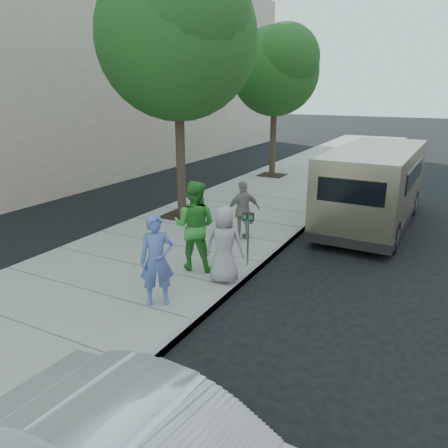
{
  "coord_description": "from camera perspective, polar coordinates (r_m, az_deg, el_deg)",
  "views": [
    {
      "loc": [
        5.12,
        -8.77,
        4.04
      ],
      "look_at": [
        0.72,
        -0.46,
        1.1
      ],
      "focal_mm": 35.0,
      "sensor_mm": 36.0,
      "label": 1
    }
  ],
  "objects": [
    {
      "name": "ground",
      "position": [
        10.93,
        -2.2,
        -4.34
      ],
      "size": [
        120.0,
        120.0,
        0.0
      ],
      "primitive_type": "plane",
      "color": "black",
      "rests_on": "ground"
    },
    {
      "name": "sidewalk",
      "position": [
        11.41,
        -6.57,
        -3.09
      ],
      "size": [
        5.0,
        60.0,
        0.15
      ],
      "primitive_type": "cube",
      "color": "gray",
      "rests_on": "ground"
    },
    {
      "name": "curb_face",
      "position": [
        10.31,
        4.77,
        -5.33
      ],
      "size": [
        0.12,
        60.0,
        0.16
      ],
      "primitive_type": "cube",
      "color": "gray",
      "rests_on": "ground"
    },
    {
      "name": "tree_near",
      "position": [
        13.47,
        -5.99,
        23.7
      ],
      "size": [
        4.62,
        4.6,
        7.53
      ],
      "color": "black",
      "rests_on": "sidewalk"
    },
    {
      "name": "tree_far",
      "position": [
        20.19,
        6.85,
        19.65
      ],
      "size": [
        3.92,
        3.8,
        6.49
      ],
      "color": "black",
      "rests_on": "sidewalk"
    },
    {
      "name": "parking_meter",
      "position": [
        9.76,
        3.15,
        -0.43
      ],
      "size": [
        0.27,
        0.14,
        1.26
      ],
      "rotation": [
        0.0,
        0.0,
        0.19
      ],
      "color": "gray",
      "rests_on": "sidewalk"
    },
    {
      "name": "van",
      "position": [
        13.88,
        18.99,
        4.83
      ],
      "size": [
        2.28,
        6.43,
        2.37
      ],
      "rotation": [
        0.0,
        0.0,
        -0.02
      ],
      "color": "tan",
      "rests_on": "ground"
    },
    {
      "name": "person_officer",
      "position": [
        8.13,
        -8.77,
        -4.7
      ],
      "size": [
        0.75,
        0.72,
        1.73
      ],
      "primitive_type": "imported",
      "rotation": [
        0.0,
        0.0,
        0.67
      ],
      "color": "#526BB0",
      "rests_on": "sidewalk"
    },
    {
      "name": "person_green_shirt",
      "position": [
        9.59,
        -3.85,
        -0.22
      ],
      "size": [
        1.11,
        0.95,
        2.0
      ],
      "primitive_type": "imported",
      "rotation": [
        0.0,
        0.0,
        3.36
      ],
      "color": "green",
      "rests_on": "sidewalk"
    },
    {
      "name": "person_gray_shirt",
      "position": [
        8.97,
        0.05,
        -2.7
      ],
      "size": [
        0.9,
        0.71,
        1.63
      ],
      "primitive_type": "imported",
      "rotation": [
        0.0,
        0.0,
        3.41
      ],
      "color": "#9B9B9D",
      "rests_on": "sidewalk"
    },
    {
      "name": "person_striped_polo",
      "position": [
        11.52,
        2.53,
        1.77
      ],
      "size": [
        0.91,
        0.95,
        1.59
      ],
      "primitive_type": "imported",
      "rotation": [
        0.0,
        0.0,
        3.98
      ],
      "color": "gray",
      "rests_on": "sidewalk"
    }
  ]
}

